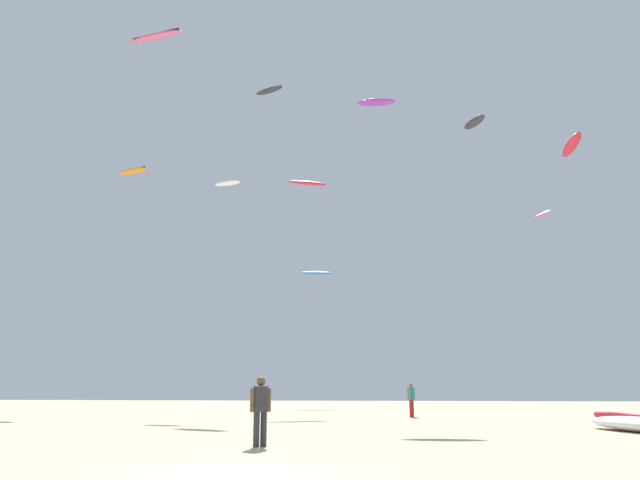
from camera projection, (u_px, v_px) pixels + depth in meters
The scene contains 14 objects.
ground_plane at pixel (224, 475), 10.83m from camera, with size 120.00×120.00×0.00m, color #C6B28C.
person_foreground at pixel (261, 406), 16.09m from camera, with size 0.51×0.40×1.78m.
person_midground at pixel (411, 397), 31.85m from camera, with size 0.39×0.53×1.72m.
kite_grounded_near at pixel (640, 424), 20.97m from camera, with size 2.90×5.26×0.61m.
kite_aloft_0 at pixel (316, 273), 53.26m from camera, with size 2.95×1.28×0.44m.
kite_aloft_1 at pixel (572, 145), 44.15m from camera, with size 1.78×4.57×0.96m.
kite_aloft_2 at pixel (542, 214), 50.90m from camera, with size 1.43×2.31×0.53m.
kite_aloft_3 at pixel (376, 102), 40.30m from camera, with size 2.54×0.76×0.43m.
kite_aloft_4 at pixel (474, 122), 44.08m from camera, with size 1.72×2.61×0.48m.
kite_aloft_5 at pixel (307, 183), 45.85m from camera, with size 3.08×1.92×0.50m.
kite_aloft_6 at pixel (133, 171), 47.31m from camera, with size 2.86×1.80×0.35m.
kite_aloft_7 at pixel (269, 90), 50.97m from camera, with size 2.74×1.87×0.32m.
kite_aloft_8 at pixel (156, 36), 41.02m from camera, with size 4.06×2.08×0.76m.
kite_aloft_9 at pixel (228, 183), 41.67m from camera, with size 2.10×1.15×0.29m.
Camera 1 is at (2.99, -11.24, 1.51)m, focal length 34.30 mm.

